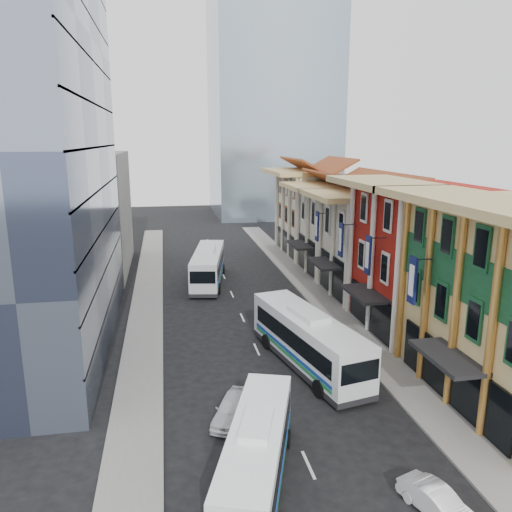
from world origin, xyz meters
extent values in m
plane|color=black|center=(0.00, 0.00, 0.00)|extent=(200.00, 200.00, 0.00)
cube|color=slate|center=(8.50, 22.00, 0.07)|extent=(3.00, 90.00, 0.15)
cube|color=slate|center=(-8.50, 22.00, 0.07)|extent=(3.00, 90.00, 0.15)
cube|color=#9F1B12|center=(14.00, 17.00, 6.00)|extent=(8.00, 10.00, 12.00)
cube|color=silver|center=(14.00, 26.50, 5.00)|extent=(8.00, 9.00, 10.00)
cube|color=silver|center=(14.00, 35.50, 5.00)|extent=(8.00, 9.00, 10.00)
cube|color=silver|center=(14.00, 46.00, 5.50)|extent=(8.00, 12.00, 11.00)
cube|color=#404A66|center=(-17.00, 19.00, 15.00)|extent=(12.00, 26.00, 30.00)
cube|color=gray|center=(-16.00, 42.00, 7.00)|extent=(10.00, 18.00, 14.00)
imported|color=silver|center=(-3.11, 5.66, 0.72)|extent=(3.26, 4.58, 1.44)
imported|color=silver|center=(4.45, -3.17, 0.60)|extent=(2.42, 3.82, 1.19)
camera|label=1|loc=(-6.41, -19.64, 15.61)|focal=35.00mm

